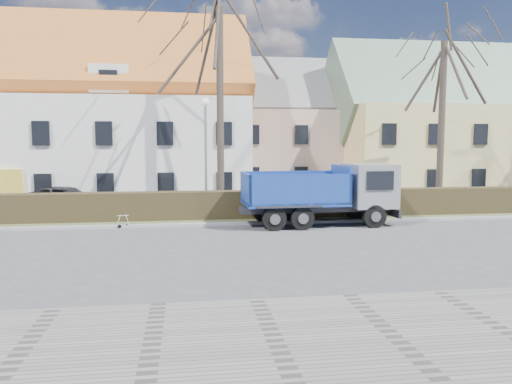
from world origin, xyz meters
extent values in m
plane|color=#444447|center=(0.00, 0.00, 0.00)|extent=(120.00, 120.00, 0.00)
cube|color=slate|center=(0.00, -8.50, 0.04)|extent=(80.00, 5.00, 0.08)
cube|color=gray|center=(0.00, 4.60, 0.06)|extent=(80.00, 0.30, 0.12)
cube|color=#454F2C|center=(0.00, 6.20, 0.05)|extent=(80.00, 3.00, 0.10)
cube|color=#2C2516|center=(0.00, 6.00, 0.65)|extent=(60.00, 0.90, 1.30)
imported|color=black|center=(-9.93, 9.55, 0.72)|extent=(4.57, 2.97, 1.45)
camera|label=1|loc=(-3.81, -17.06, 3.71)|focal=35.00mm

